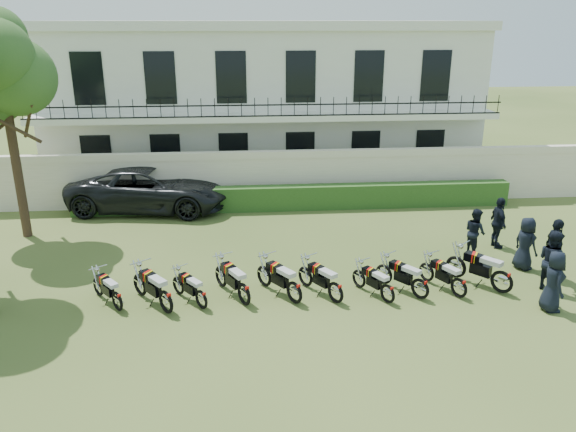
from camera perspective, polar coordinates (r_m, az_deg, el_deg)
name	(u,v)px	position (r m, az deg, el deg)	size (l,w,h in m)	color
ground	(285,288)	(16.60, -0.34, -7.31)	(100.00, 100.00, 0.00)	#3C5020
perimeter_wall	(270,177)	(23.67, -1.88, 3.95)	(30.00, 0.35, 2.30)	silver
hedge	(295,198)	(23.16, 0.71, 1.88)	(18.00, 0.60, 1.00)	#203F16
building	(263,98)	(29.01, -2.59, 11.91)	(20.40, 9.60, 7.40)	silver
tree_west_near	(2,69)	(21.32, -27.06, 13.12)	(3.40, 3.20, 7.90)	#473323
motorcycle_0	(117,297)	(15.85, -16.99, -7.84)	(1.11, 1.41, 0.94)	black
motorcycle_1	(166,296)	(15.35, -12.33, -7.99)	(1.33, 1.67, 1.11)	black
motorcycle_2	(201,295)	(15.44, -8.82, -7.94)	(1.10, 1.39, 0.92)	black
motorcycle_3	(244,289)	(15.45, -4.50, -7.41)	(1.06, 1.80, 1.09)	black
motorcycle_4	(294,287)	(15.50, 0.65, -7.26)	(1.22, 1.70, 1.09)	black
motorcycle_5	(336,288)	(15.59, 4.87, -7.26)	(1.12, 1.66, 1.04)	black
motorcycle_6	(388,289)	(15.79, 10.11, -7.34)	(0.94, 1.53, 0.94)	black
motorcycle_7	(420,284)	(16.18, 13.31, -6.73)	(1.20, 1.57, 1.03)	black
motorcycle_8	(459,283)	(16.55, 17.02, -6.55)	(0.94, 1.65, 0.99)	black
motorcycle_9	(502,277)	(17.17, 20.96, -5.76)	(1.43, 1.71, 1.16)	black
suv	(150,188)	(23.73, -13.86, 2.74)	(2.98, 6.46, 1.80)	black
officer_0	(553,281)	(16.64, 25.36, -6.01)	(0.83, 0.54, 1.70)	black
officer_1	(552,261)	(17.82, 25.26, -4.13)	(0.88, 0.69, 1.82)	black
officer_2	(554,250)	(18.54, 25.43, -3.10)	(1.13, 0.47, 1.92)	black
officer_3	(526,243)	(19.01, 22.98, -2.58)	(0.83, 0.54, 1.70)	black
officer_4	(475,232)	(19.60, 18.47, -1.52)	(0.78, 0.60, 1.60)	black
officer_5	(498,223)	(20.43, 20.59, -0.65)	(1.05, 0.44, 1.79)	black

